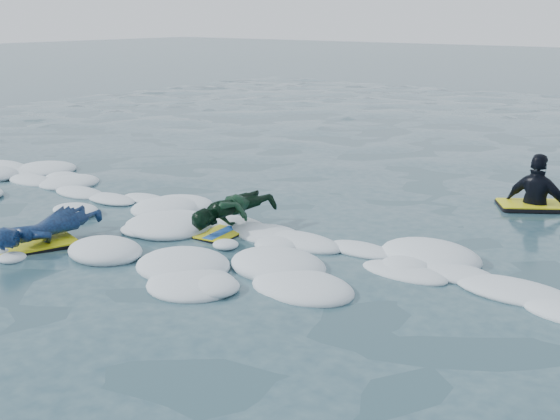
{
  "coord_description": "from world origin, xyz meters",
  "views": [
    {
      "loc": [
        6.29,
        -5.57,
        2.92
      ],
      "look_at": [
        0.74,
        1.6,
        0.37
      ],
      "focal_mm": 45.0,
      "sensor_mm": 36.0,
      "label": 1
    }
  ],
  "objects": [
    {
      "name": "ground",
      "position": [
        0.0,
        0.0,
        0.0
      ],
      "size": [
        120.0,
        120.0,
        0.0
      ],
      "primitive_type": "plane",
      "color": "#19353C",
      "rests_on": "ground"
    },
    {
      "name": "prone_woman_unit",
      "position": [
        -1.42,
        -0.55,
        0.21
      ],
      "size": [
        0.87,
        1.69,
        0.42
      ],
      "rotation": [
        0.0,
        0.0,
        1.29
      ],
      "color": "black",
      "rests_on": "ground"
    },
    {
      "name": "foam_band",
      "position": [
        0.0,
        1.03,
        0.0
      ],
      "size": [
        12.0,
        3.1,
        0.3
      ],
      "primitive_type": null,
      "color": "white",
      "rests_on": "ground"
    },
    {
      "name": "waiting_rider_unit",
      "position": [
        3.02,
        5.15,
        0.01
      ],
      "size": [
        1.3,
        1.16,
        1.71
      ],
      "rotation": [
        0.0,
        0.0,
        0.59
      ],
      "color": "black",
      "rests_on": "ground"
    },
    {
      "name": "prone_child_unit",
      "position": [
        0.12,
        1.35,
        0.27
      ],
      "size": [
        0.8,
        1.39,
        0.52
      ],
      "rotation": [
        0.0,
        0.0,
        1.72
      ],
      "color": "black",
      "rests_on": "ground"
    }
  ]
}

